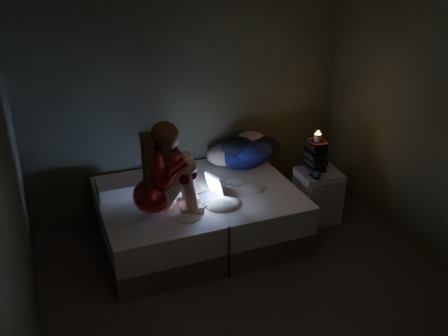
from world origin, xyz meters
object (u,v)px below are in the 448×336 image
phone (315,177)px  woman (151,170)px  bed (199,215)px  nightstand (317,196)px  laptop (202,189)px  candle (317,139)px

phone → woman: bearing=175.5°
bed → nightstand: nightstand is taller
bed → laptop: laptop is taller
laptop → nightstand: size_ratio=0.61×
laptop → nightstand: laptop is taller
woman → phone: (1.72, 0.02, -0.39)m
nightstand → phone: 0.33m
bed → laptop: 0.43m
nightstand → woman: bearing=-171.8°
woman → phone: size_ratio=6.39×
bed → woman: size_ratio=2.17×
phone → nightstand: bearing=36.6°
nightstand → phone: bearing=-133.8°
candle → bed: bearing=176.4°
nightstand → candle: (-0.03, 0.06, 0.65)m
woman → nightstand: bearing=8.3°
bed → nightstand: (1.32, -0.14, 0.03)m
bed → laptop: size_ratio=5.46×
woman → candle: (1.81, 0.18, -0.04)m
nightstand → bed: bearing=178.5°
laptop → phone: 1.23m
woman → phone: 1.76m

